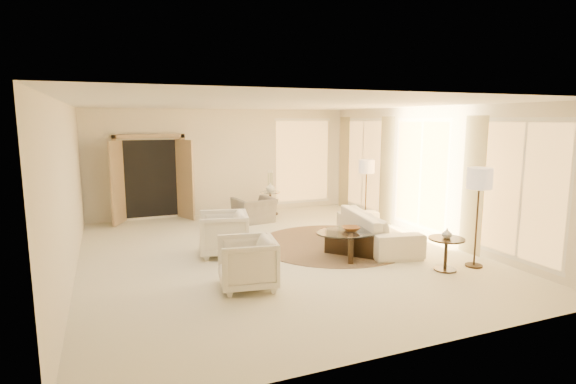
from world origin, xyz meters
name	(u,v)px	position (x,y,z in m)	size (l,w,h in m)	color
room	(276,181)	(0.00, 0.00, 1.40)	(7.04, 8.04, 2.83)	beige
windows_right	(423,174)	(3.45, 0.10, 1.35)	(0.10, 6.40, 2.40)	#FFC066
window_back_corner	(303,161)	(2.30, 3.95, 1.35)	(1.70, 0.10, 2.40)	#FFC066
curtains_right	(396,172)	(3.40, 1.00, 1.30)	(0.06, 5.20, 2.60)	tan
french_doors	(151,179)	(-1.90, 3.82, 1.07)	(1.95, 0.66, 2.16)	tan
area_rug	(333,243)	(1.31, 0.16, 0.01)	(3.17, 3.17, 0.01)	#402E1E
sofa	(377,228)	(2.08, -0.24, 0.34)	(2.36, 0.92, 0.69)	#EDE6CF
armchair_left	(223,231)	(-0.96, 0.29, 0.45)	(0.87, 0.82, 0.90)	#EDE6CF
armchair_right	(247,260)	(-1.04, -1.50, 0.43)	(0.83, 0.78, 0.85)	#EDE6CF
accent_chair	(254,206)	(0.42, 2.67, 0.41)	(0.94, 0.61, 0.82)	gray
coffee_table	(350,240)	(1.20, -0.72, 0.31)	(1.47, 1.47, 0.49)	black
end_table	(446,248)	(2.29, -2.01, 0.38)	(0.59, 0.59, 0.56)	black
side_table	(270,201)	(1.11, 3.40, 0.37)	(0.53, 0.53, 0.62)	black
floor_lamp_near	(367,169)	(2.90, 1.51, 1.34)	(0.38, 0.38, 1.57)	black
floor_lamp_far	(479,183)	(2.90, -2.04, 1.47)	(0.42, 0.42, 1.72)	black
bowl	(351,229)	(1.20, -0.72, 0.53)	(0.33, 0.33, 0.08)	brown
end_vase	(447,233)	(2.29, -2.01, 0.64)	(0.16, 0.16, 0.17)	white
side_vase	(270,187)	(1.11, 3.40, 0.74)	(0.24, 0.24, 0.25)	white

